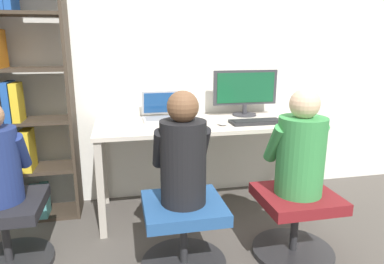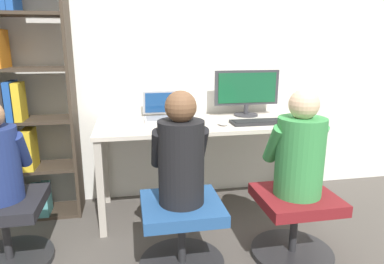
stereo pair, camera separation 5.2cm
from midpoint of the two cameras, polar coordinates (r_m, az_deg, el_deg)
ground_plane at (r=2.66m, az=4.51°, el=-15.59°), size 14.00×14.00×0.00m
wall_back at (r=2.99m, az=1.41°, el=13.81°), size 10.00×0.05×2.60m
desk at (r=2.70m, az=3.03°, el=-0.02°), size 1.71×0.64×0.74m
desktop_monitor at (r=2.94m, az=9.63°, el=6.59°), size 0.56×0.20×0.38m
laptop at (r=2.78m, az=-4.34°, el=3.08°), size 0.31×0.32×0.23m
keyboard at (r=2.68m, az=11.35°, el=1.64°), size 0.40×0.17×0.03m
computer_mouse_by_keyboard at (r=2.58m, az=5.73°, el=1.47°), size 0.07×0.10×0.03m
office_chair_left at (r=2.34m, az=17.32°, el=-14.02°), size 0.52×0.52×0.43m
office_chair_right at (r=2.14m, az=-1.00°, el=-16.12°), size 0.52×0.52×0.43m
person_at_monitor at (r=2.16m, az=18.18°, el=-2.88°), size 0.35×0.32×0.65m
person_at_laptop at (r=1.95m, az=-1.08°, el=-3.77°), size 0.32×0.30×0.66m
bookshelf at (r=2.85m, az=-28.63°, el=4.22°), size 0.82×0.29×1.93m
office_chair_side at (r=2.44m, az=-28.12°, el=-13.91°), size 0.52×0.52×0.43m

